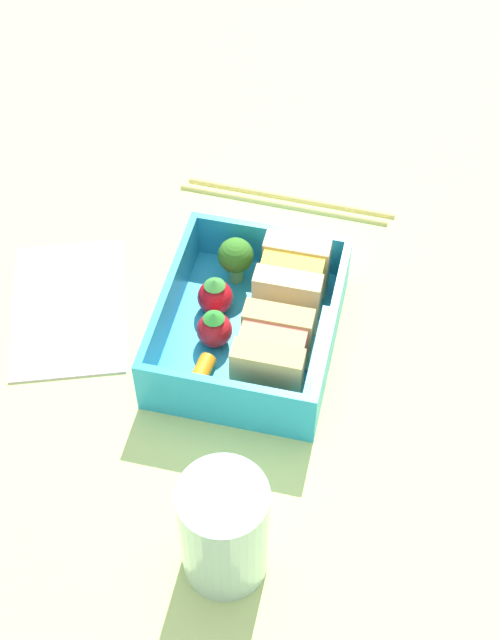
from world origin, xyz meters
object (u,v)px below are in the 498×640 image
(sandwich_left, at_px, (292,282))
(drinking_glass, at_px, (224,530))
(sandwich_center_left, at_px, (272,354))
(strawberry_far_left, at_px, (215,296))
(carrot_stick_far_left, at_px, (199,378))
(folded_napkin, at_px, (68,307))
(strawberry_left, at_px, (214,329))
(chopstick_pair, at_px, (284,199))
(broccoli_floret, at_px, (236,257))

(sandwich_left, height_order, drinking_glass, drinking_glass)
(sandwich_left, bearing_deg, sandwich_center_left, 0.00)
(strawberry_far_left, xyz_separation_m, drinking_glass, (0.20, 0.06, 0.02))
(sandwich_center_left, bearing_deg, carrot_stick_far_left, -68.81)
(folded_napkin, bearing_deg, strawberry_left, 83.76)
(carrot_stick_far_left, height_order, chopstick_pair, carrot_stick_far_left)
(strawberry_far_left, bearing_deg, sandwich_center_left, 47.14)
(drinking_glass, bearing_deg, sandwich_center_left, -179.93)
(broccoli_floret, height_order, drinking_glass, drinking_glass)
(broccoli_floret, bearing_deg, drinking_glass, 11.80)
(sandwich_center_left, bearing_deg, strawberry_far_left, -132.86)
(strawberry_left, height_order, drinking_glass, drinking_glass)
(strawberry_far_left, distance_m, chopstick_pair, 0.15)
(strawberry_left, bearing_deg, sandwich_center_left, 66.72)
(sandwich_left, distance_m, broccoli_floret, 0.05)
(strawberry_left, relative_size, folded_napkin, 0.24)
(sandwich_center_left, height_order, strawberry_far_left, sandwich_center_left)
(sandwich_center_left, xyz_separation_m, folded_napkin, (-0.04, -0.18, -0.04))
(carrot_stick_far_left, relative_size, drinking_glass, 0.43)
(broccoli_floret, relative_size, folded_napkin, 0.30)
(folded_napkin, bearing_deg, drinking_glass, 44.29)
(chopstick_pair, distance_m, folded_napkin, 0.22)
(strawberry_far_left, distance_m, folded_napkin, 0.12)
(sandwich_center_left, height_order, chopstick_pair, sandwich_center_left)
(broccoli_floret, distance_m, folded_napkin, 0.14)
(chopstick_pair, distance_m, drinking_glass, 0.35)
(strawberry_far_left, height_order, carrot_stick_far_left, strawberry_far_left)
(strawberry_left, bearing_deg, folded_napkin, -96.24)
(sandwich_left, bearing_deg, broccoli_floret, -108.23)
(sandwich_left, relative_size, sandwich_center_left, 1.00)
(broccoli_floret, xyz_separation_m, strawberry_far_left, (0.03, -0.01, -0.01))
(sandwich_center_left, relative_size, strawberry_far_left, 1.62)
(sandwich_center_left, xyz_separation_m, strawberry_far_left, (-0.05, -0.06, -0.01))
(sandwich_center_left, distance_m, carrot_stick_far_left, 0.06)
(drinking_glass, bearing_deg, folded_napkin, -135.71)
(strawberry_far_left, bearing_deg, sandwich_left, 108.07)
(sandwich_center_left, relative_size, folded_napkin, 0.39)
(carrot_stick_far_left, distance_m, drinking_glass, 0.14)
(sandwich_center_left, height_order, folded_napkin, sandwich_center_left)
(drinking_glass, bearing_deg, sandwich_left, -179.96)
(broccoli_floret, bearing_deg, strawberry_left, -0.82)
(folded_napkin, bearing_deg, chopstick_pair, 138.12)
(broccoli_floret, relative_size, strawberry_left, 1.26)
(carrot_stick_far_left, bearing_deg, drinking_glass, 22.15)
(sandwich_center_left, height_order, strawberry_left, sandwich_center_left)
(strawberry_far_left, xyz_separation_m, chopstick_pair, (-0.15, 0.03, -0.02))
(broccoli_floret, distance_m, drinking_glass, 0.24)
(strawberry_left, bearing_deg, broccoli_floret, 179.18)
(strawberry_left, height_order, chopstick_pair, strawberry_left)
(broccoli_floret, height_order, folded_napkin, broccoli_floret)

